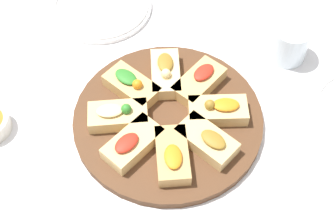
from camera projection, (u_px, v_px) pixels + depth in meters
ground_plane at (168, 121)px, 0.94m from camera, size 3.00×3.00×0.00m
serving_board at (168, 119)px, 0.93m from camera, size 0.38×0.38×0.02m
focaccia_slice_0 at (166, 73)px, 0.97m from camera, size 0.09×0.13×0.05m
focaccia_slice_1 at (132, 86)px, 0.95m from camera, size 0.13×0.10×0.05m
focaccia_slice_2 at (118, 115)px, 0.91m from camera, size 0.13×0.10×0.05m
focaccia_slice_3 at (132, 143)px, 0.87m from camera, size 0.10×0.13×0.04m
focaccia_slice_4 at (172, 155)px, 0.86m from camera, size 0.09×0.13×0.04m
focaccia_slice_5 at (207, 140)px, 0.87m from camera, size 0.13×0.10×0.04m
focaccia_slice_6 at (218, 110)px, 0.91m from camera, size 0.13×0.09×0.05m
focaccia_slice_7 at (199, 82)px, 0.96m from camera, size 0.10×0.13×0.04m
plate_left at (101, 6)px, 1.13m from camera, size 0.24×0.24×0.02m
water_glass at (289, 43)px, 1.01m from camera, size 0.08×0.08×0.08m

